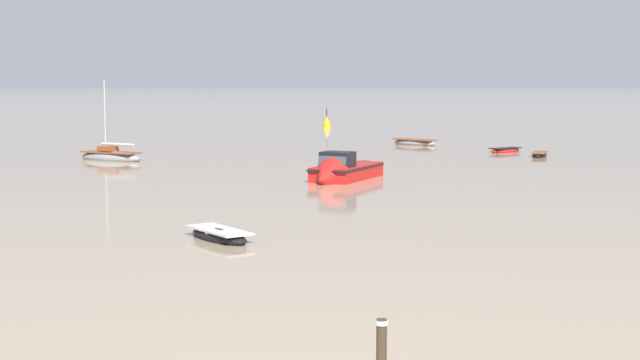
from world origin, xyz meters
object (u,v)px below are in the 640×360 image
Objects in this scene: rowboat_moored_2 at (539,155)px; rowboat_moored_5 at (219,236)px; rowboat_moored_3 at (415,143)px; rowboat_moored_4 at (505,150)px; sailboat_moored_0 at (111,156)px; motorboat_moored_0 at (340,174)px; channel_buoy at (327,123)px.

rowboat_moored_5 is at bearing 169.93° from rowboat_moored_2.
rowboat_moored_4 is (5.69, -8.35, -0.06)m from rowboat_moored_3.
rowboat_moored_3 is at bearing 52.29° from rowboat_moored_2.
motorboat_moored_0 is at bearing 169.99° from sailboat_moored_0.
rowboat_moored_2 is at bearing 116.59° from rowboat_moored_5.
motorboat_moored_0 is at bearing 119.86° from rowboat_moored_3.
rowboat_moored_5 is at bearing -150.61° from rowboat_moored_4.
channel_buoy is (18.74, 41.47, 0.20)m from sailboat_moored_0.
rowboat_moored_5 is (8.49, -34.15, -0.11)m from sailboat_moored_0.
rowboat_moored_4 is 0.85× the size of rowboat_moored_5.
rowboat_moored_3 is at bearing -168.91° from motorboat_moored_0.
rowboat_moored_2 is (16.25, 15.25, -0.25)m from motorboat_moored_0.
rowboat_moored_3 is 1.36× the size of rowboat_moored_4.
rowboat_moored_5 is (-21.17, -39.05, 0.02)m from rowboat_moored_4.
sailboat_moored_0 is at bearing 157.24° from rowboat_moored_4.
sailboat_moored_0 is 1.93× the size of rowboat_moored_4.
rowboat_moored_3 is 49.86m from rowboat_moored_5.
sailboat_moored_0 is (-14.83, 14.62, -0.12)m from motorboat_moored_0.
sailboat_moored_0 is at bearing 163.54° from rowboat_moored_5.
sailboat_moored_0 is 1.42× the size of rowboat_moored_3.
motorboat_moored_0 reaches higher than rowboat_moored_4.
rowboat_moored_3 is 1.81× the size of channel_buoy.
rowboat_moored_4 is at bearing 41.21° from rowboat_moored_2.
sailboat_moored_0 is at bearing -114.32° from channel_buoy.
sailboat_moored_0 reaches higher than rowboat_moored_2.
rowboat_moored_2 is 1.01× the size of rowboat_moored_4.
rowboat_moored_4 is (14.84, 19.52, -0.25)m from motorboat_moored_0.
motorboat_moored_0 is at bearing 156.12° from rowboat_moored_2.
motorboat_moored_0 is 20.82m from sailboat_moored_0.
rowboat_moored_5 reaches higher than rowboat_moored_2.
motorboat_moored_0 reaches higher than rowboat_moored_2.
rowboat_moored_4 is at bearing 172.03° from motorboat_moored_0.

